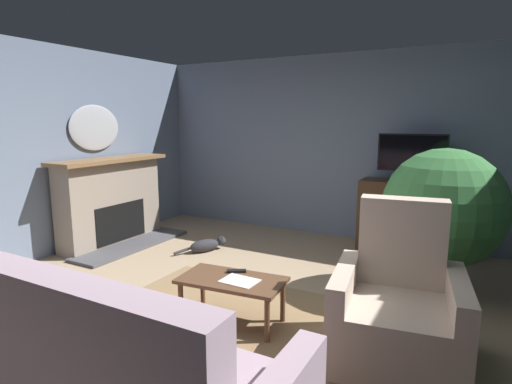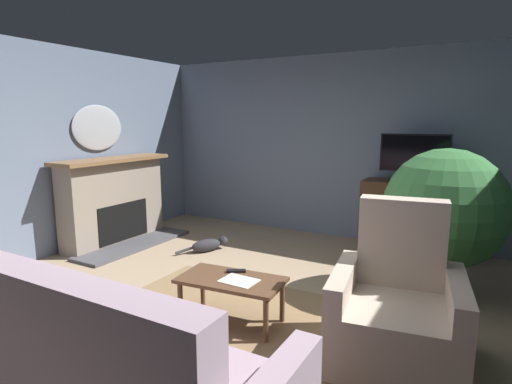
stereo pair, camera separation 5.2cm
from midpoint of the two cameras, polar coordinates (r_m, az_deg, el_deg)
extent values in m
cube|color=tan|center=(3.80, -2.63, -17.44)|extent=(6.56, 6.59, 0.04)
cube|color=slate|center=(6.18, 12.48, 6.02)|extent=(6.56, 0.10, 2.65)
cube|color=slate|center=(5.62, -30.03, 4.54)|extent=(0.10, 6.59, 2.65)
cube|color=#8E704C|center=(3.63, -2.21, -18.33)|extent=(2.61, 1.97, 0.01)
cube|color=#4C4C51|center=(6.00, -16.07, -6.94)|extent=(0.50, 1.76, 0.04)
cube|color=gray|center=(6.15, -18.82, -1.34)|extent=(0.36, 1.56, 1.15)
cube|color=black|center=(6.10, -17.79, -3.85)|extent=(0.10, 0.87, 0.52)
cube|color=olive|center=(6.03, -18.89, 4.24)|extent=(0.48, 1.72, 0.05)
ellipsoid|color=#B2B7BF|center=(6.20, -20.74, 8.28)|extent=(0.06, 0.84, 0.63)
cube|color=#352315|center=(5.85, 20.52, -7.53)|extent=(1.18, 0.39, 0.06)
cube|color=#4C331E|center=(5.74, 20.79, -3.35)|extent=(1.24, 0.45, 0.94)
sphere|color=tan|center=(5.54, 18.15, -3.17)|extent=(0.03, 0.03, 0.03)
sphere|color=tan|center=(5.47, 22.75, -3.61)|extent=(0.03, 0.03, 0.03)
cube|color=black|center=(5.61, 21.03, 1.50)|extent=(0.30, 0.20, 0.06)
cylinder|color=black|center=(5.60, 21.07, 2.21)|extent=(0.04, 0.04, 0.08)
cube|color=black|center=(5.57, 21.25, 5.04)|extent=(0.84, 0.05, 0.47)
cube|color=black|center=(5.54, 21.21, 5.02)|extent=(0.80, 0.01, 0.43)
cube|color=brown|center=(3.58, -3.02, -12.02)|extent=(0.93, 0.55, 0.03)
cylinder|color=brown|center=(3.67, 4.04, -14.89)|extent=(0.04, 0.04, 0.38)
cylinder|color=brown|center=(3.98, -6.97, -12.89)|extent=(0.04, 0.04, 0.38)
cylinder|color=brown|center=(3.36, 1.83, -17.32)|extent=(0.04, 0.04, 0.38)
cylinder|color=brown|center=(3.70, -9.96, -14.82)|extent=(0.04, 0.04, 0.38)
cube|color=black|center=(3.70, -2.36, -10.82)|extent=(0.17, 0.13, 0.02)
cube|color=silver|center=(3.51, -1.94, -12.11)|extent=(0.31, 0.23, 0.01)
cube|color=#AD93A3|center=(2.25, -23.81, -18.05)|extent=(1.69, 0.20, 0.60)
cube|color=#AD93A3|center=(3.28, -28.66, -16.96)|extent=(0.15, 0.85, 0.62)
cube|color=#A84C51|center=(2.72, -25.23, -17.37)|extent=(0.37, 0.15, 0.36)
cube|color=#C6B29E|center=(3.29, 19.08, -17.75)|extent=(0.76, 0.95, 0.46)
cube|color=#C6B29E|center=(3.40, 19.84, -6.51)|extent=(0.66, 0.27, 0.68)
cube|color=#C6B29E|center=(3.26, 26.21, -16.51)|extent=(0.26, 0.88, 0.66)
cube|color=#C6B29E|center=(3.27, 12.21, -15.62)|extent=(0.26, 0.88, 0.66)
cylinder|color=slate|center=(4.60, 24.23, -10.64)|extent=(0.35, 0.35, 0.36)
sphere|color=#3D7F42|center=(4.41, 24.88, -2.09)|extent=(1.17, 1.17, 1.17)
ellipsoid|color=#2D2D33|center=(5.55, -6.59, -7.31)|extent=(0.35, 0.44, 0.17)
sphere|color=#2D2D33|center=(5.65, -4.30, -6.71)|extent=(0.12, 0.12, 0.12)
cone|color=#2D2D33|center=(5.66, -4.46, -6.07)|extent=(0.04, 0.04, 0.04)
cone|color=#2D2D33|center=(5.60, -4.15, -6.23)|extent=(0.04, 0.04, 0.04)
cylinder|color=#2D2D33|center=(5.49, -9.69, -7.98)|extent=(0.14, 0.21, 0.07)
camera|label=1|loc=(0.03, -89.61, 0.07)|focal=29.04mm
camera|label=2|loc=(0.03, 90.39, -0.07)|focal=29.04mm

